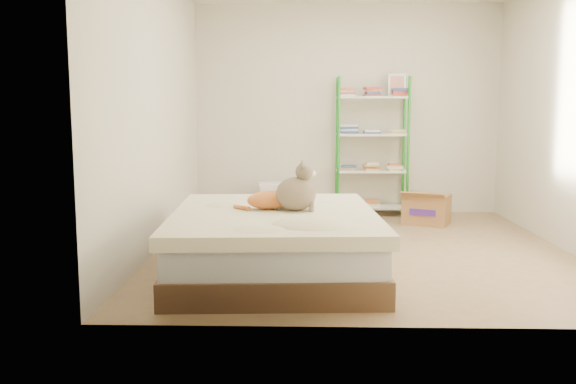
{
  "coord_description": "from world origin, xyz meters",
  "views": [
    {
      "loc": [
        -0.54,
        -5.65,
        1.31
      ],
      "look_at": [
        -0.67,
        -0.59,
        0.62
      ],
      "focal_mm": 38.0,
      "sensor_mm": 36.0,
      "label": 1
    }
  ],
  "objects_px": {
    "orange_cat": "(271,197)",
    "shelf_unit": "(372,144)",
    "white_bin": "(273,199)",
    "cardboard_box": "(427,209)",
    "bed": "(275,242)",
    "grey_cat": "(296,186)"
  },
  "relations": [
    {
      "from": "shelf_unit",
      "to": "cardboard_box",
      "type": "bearing_deg",
      "value": -47.11
    },
    {
      "from": "grey_cat",
      "to": "shelf_unit",
      "type": "relative_size",
      "value": 0.22
    },
    {
      "from": "cardboard_box",
      "to": "shelf_unit",
      "type": "bearing_deg",
      "value": 157.08
    },
    {
      "from": "grey_cat",
      "to": "orange_cat",
      "type": "bearing_deg",
      "value": 72.15
    },
    {
      "from": "bed",
      "to": "grey_cat",
      "type": "relative_size",
      "value": 5.29
    },
    {
      "from": "bed",
      "to": "grey_cat",
      "type": "distance_m",
      "value": 0.48
    },
    {
      "from": "orange_cat",
      "to": "shelf_unit",
      "type": "height_order",
      "value": "shelf_unit"
    },
    {
      "from": "bed",
      "to": "white_bin",
      "type": "height_order",
      "value": "bed"
    },
    {
      "from": "orange_cat",
      "to": "white_bin",
      "type": "bearing_deg",
      "value": 75.46
    },
    {
      "from": "grey_cat",
      "to": "cardboard_box",
      "type": "bearing_deg",
      "value": -32.15
    },
    {
      "from": "orange_cat",
      "to": "grey_cat",
      "type": "bearing_deg",
      "value": -37.39
    },
    {
      "from": "cardboard_box",
      "to": "white_bin",
      "type": "bearing_deg",
      "value": -171.64
    },
    {
      "from": "bed",
      "to": "grey_cat",
      "type": "bearing_deg",
      "value": 6.54
    },
    {
      "from": "bed",
      "to": "orange_cat",
      "type": "height_order",
      "value": "orange_cat"
    },
    {
      "from": "orange_cat",
      "to": "cardboard_box",
      "type": "relative_size",
      "value": 0.75
    },
    {
      "from": "orange_cat",
      "to": "shelf_unit",
      "type": "relative_size",
      "value": 0.27
    },
    {
      "from": "bed",
      "to": "shelf_unit",
      "type": "relative_size",
      "value": 1.19
    },
    {
      "from": "bed",
      "to": "shelf_unit",
      "type": "distance_m",
      "value": 3.04
    },
    {
      "from": "grey_cat",
      "to": "shelf_unit",
      "type": "xyz_separation_m",
      "value": [
        0.91,
        2.75,
        0.18
      ]
    },
    {
      "from": "grey_cat",
      "to": "cardboard_box",
      "type": "height_order",
      "value": "grey_cat"
    },
    {
      "from": "orange_cat",
      "to": "shelf_unit",
      "type": "xyz_separation_m",
      "value": [
        1.11,
        2.67,
        0.28
      ]
    },
    {
      "from": "white_bin",
      "to": "cardboard_box",
      "type": "bearing_deg",
      "value": -15.83
    }
  ]
}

